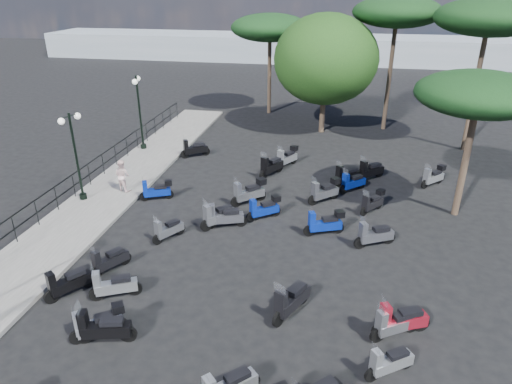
% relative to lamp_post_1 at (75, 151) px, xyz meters
% --- Properties ---
extents(ground, '(120.00, 120.00, 0.00)m').
position_rel_lamp_post_1_xyz_m(ground, '(7.32, -1.98, -2.44)').
color(ground, black).
rests_on(ground, ground).
extents(sidewalk, '(3.00, 30.00, 0.15)m').
position_rel_lamp_post_1_xyz_m(sidewalk, '(0.82, 1.02, -2.36)').
color(sidewalk, '#605E5C').
rests_on(sidewalk, ground).
extents(railing, '(0.04, 26.04, 1.10)m').
position_rel_lamp_post_1_xyz_m(railing, '(-0.48, 0.82, -1.54)').
color(railing, black).
rests_on(railing, sidewalk).
extents(lamp_post_1, '(0.50, 1.16, 4.01)m').
position_rel_lamp_post_1_xyz_m(lamp_post_1, '(0.00, 0.00, 0.00)').
color(lamp_post_1, black).
rests_on(lamp_post_1, sidewalk).
extents(lamp_post_2, '(0.55, 1.23, 4.29)m').
position_rel_lamp_post_1_xyz_m(lamp_post_2, '(-0.14, 7.03, 0.16)').
color(lamp_post_2, black).
rests_on(lamp_post_2, sidewalk).
extents(pedestrian_far, '(0.89, 0.79, 1.53)m').
position_rel_lamp_post_1_xyz_m(pedestrian_far, '(1.43, 1.19, -1.52)').
color(pedestrian_far, beige).
rests_on(pedestrian_far, sidewalk).
extents(scooter_1, '(0.94, 1.43, 1.28)m').
position_rel_lamp_post_1_xyz_m(scooter_1, '(3.84, -4.90, -1.99)').
color(scooter_1, black).
rests_on(scooter_1, ground).
extents(scooter_2, '(1.09, 1.43, 1.35)m').
position_rel_lamp_post_1_xyz_m(scooter_2, '(3.20, -6.38, -1.97)').
color(scooter_2, black).
rests_on(scooter_2, ground).
extents(scooter_3, '(0.91, 1.36, 1.22)m').
position_rel_lamp_post_1_xyz_m(scooter_3, '(5.04, -2.45, -2.01)').
color(scooter_3, black).
rests_on(scooter_3, ground).
extents(scooter_4, '(1.46, 0.82, 1.23)m').
position_rel_lamp_post_1_xyz_m(scooter_4, '(3.24, 0.82, -1.97)').
color(scooter_4, black).
rests_on(scooter_4, ground).
extents(scooter_5, '(1.50, 1.07, 1.38)m').
position_rel_lamp_post_1_xyz_m(scooter_5, '(3.19, 6.56, -1.96)').
color(scooter_5, black).
rests_on(scooter_5, ground).
extents(scooter_6, '(1.38, 1.08, 1.28)m').
position_rel_lamp_post_1_xyz_m(scooter_6, '(5.10, -7.95, -1.96)').
color(scooter_6, black).
rests_on(scooter_6, ground).
extents(scooter_7, '(1.71, 0.69, 1.38)m').
position_rel_lamp_post_1_xyz_m(scooter_7, '(5.32, -8.11, -1.96)').
color(scooter_7, black).
rests_on(scooter_7, ground).
extents(scooter_8, '(1.54, 0.87, 1.31)m').
position_rel_lamp_post_1_xyz_m(scooter_8, '(4.68, -6.22, -1.98)').
color(scooter_8, black).
rests_on(scooter_8, ground).
extents(scooter_9, '(1.68, 0.81, 1.39)m').
position_rel_lamp_post_1_xyz_m(scooter_9, '(6.97, -1.12, -1.95)').
color(scooter_9, black).
rests_on(scooter_9, ground).
extents(scooter_10, '(1.36, 1.10, 1.28)m').
position_rel_lamp_post_1_xyz_m(scooter_10, '(8.41, -0.06, -1.95)').
color(scooter_10, black).
rests_on(scooter_10, ground).
extents(scooter_11, '(1.06, 1.68, 1.48)m').
position_rel_lamp_post_1_xyz_m(scooter_11, '(7.94, 4.64, -1.92)').
color(scooter_11, black).
rests_on(scooter_11, ground).
extents(scooter_14, '(1.02, 1.72, 1.49)m').
position_rel_lamp_post_1_xyz_m(scooter_14, '(10.27, -5.96, -1.92)').
color(scooter_14, black).
rests_on(scooter_14, ground).
extents(scooter_15, '(1.28, 1.40, 1.43)m').
position_rel_lamp_post_1_xyz_m(scooter_15, '(6.71, -1.11, -1.94)').
color(scooter_15, black).
rests_on(scooter_15, ground).
extents(scooter_16, '(1.46, 1.36, 1.45)m').
position_rel_lamp_post_1_xyz_m(scooter_16, '(7.49, 1.25, -1.89)').
color(scooter_16, black).
rests_on(scooter_16, ground).
extents(scooter_17, '(1.05, 1.54, 1.37)m').
position_rel_lamp_post_1_xyz_m(scooter_17, '(8.57, 6.10, -1.92)').
color(scooter_17, black).
rests_on(scooter_17, ground).
extents(scooter_19, '(1.30, 0.94, 1.20)m').
position_rel_lamp_post_1_xyz_m(scooter_19, '(13.02, -7.81, -2.02)').
color(scooter_19, black).
rests_on(scooter_19, ground).
extents(scooter_20, '(1.57, 0.96, 1.37)m').
position_rel_lamp_post_1_xyz_m(scooter_20, '(12.88, -1.44, -1.96)').
color(scooter_20, black).
rests_on(scooter_20, ground).
extents(scooter_21, '(1.59, 0.85, 1.33)m').
position_rel_lamp_post_1_xyz_m(scooter_21, '(11.00, -0.93, -1.93)').
color(scooter_21, black).
rests_on(scooter_21, ground).
extents(scooter_22, '(1.39, 1.31, 1.39)m').
position_rel_lamp_post_1_xyz_m(scooter_22, '(10.82, 2.07, -1.91)').
color(scooter_22, black).
rests_on(scooter_22, ground).
extents(scooter_23, '(1.24, 1.20, 1.30)m').
position_rel_lamp_post_1_xyz_m(scooter_23, '(12.07, 3.50, -1.99)').
color(scooter_23, black).
rests_on(scooter_23, ground).
extents(scooter_25, '(1.67, 0.91, 1.42)m').
position_rel_lamp_post_1_xyz_m(scooter_25, '(13.42, -6.21, -1.94)').
color(scooter_25, black).
rests_on(scooter_25, ground).
extents(scooter_26, '(1.43, 0.96, 1.29)m').
position_rel_lamp_post_1_xyz_m(scooter_26, '(13.25, -6.36, -1.99)').
color(scooter_26, black).
rests_on(scooter_26, ground).
extents(scooter_27, '(1.06, 1.28, 1.21)m').
position_rel_lamp_post_1_xyz_m(scooter_27, '(12.92, 1.46, -1.98)').
color(scooter_27, black).
rests_on(scooter_27, ground).
extents(scooter_28, '(1.24, 1.25, 1.28)m').
position_rel_lamp_post_1_xyz_m(scooter_28, '(15.95, 4.91, -1.96)').
color(scooter_28, black).
rests_on(scooter_28, ground).
extents(scooter_29, '(1.37, 1.27, 1.41)m').
position_rel_lamp_post_1_xyz_m(scooter_29, '(12.95, 5.11, -1.95)').
color(scooter_29, black).
rests_on(scooter_29, ground).
extents(scooter_30, '(1.37, 1.27, 1.41)m').
position_rel_lamp_post_1_xyz_m(scooter_30, '(11.79, 4.22, -1.95)').
color(scooter_30, black).
rests_on(scooter_30, ground).
extents(broadleaf_tree, '(6.60, 6.60, 7.52)m').
position_rel_lamp_post_1_xyz_m(broadleaf_tree, '(10.02, 12.85, 2.27)').
color(broadleaf_tree, '#38281E').
rests_on(broadleaf_tree, ground).
extents(pine_0, '(5.50, 5.50, 8.43)m').
position_rel_lamp_post_1_xyz_m(pine_0, '(14.15, 14.30, 4.99)').
color(pine_0, '#38281E').
rests_on(pine_0, ground).
extents(pine_1, '(5.78, 5.78, 8.46)m').
position_rel_lamp_post_1_xyz_m(pine_1, '(18.61, 10.86, 4.98)').
color(pine_1, '#38281E').
rests_on(pine_1, ground).
extents(pine_2, '(5.61, 5.61, 7.17)m').
position_rel_lamp_post_1_xyz_m(pine_2, '(5.77, 16.94, 3.73)').
color(pine_2, '#38281E').
rests_on(pine_2, ground).
extents(pine_3, '(4.91, 4.91, 6.11)m').
position_rel_lamp_post_1_xyz_m(pine_3, '(16.47, 1.95, 2.79)').
color(pine_3, '#38281E').
rests_on(pine_3, ground).
extents(distant_hills, '(70.00, 8.00, 3.00)m').
position_rel_lamp_post_1_xyz_m(distant_hills, '(7.32, 43.02, -0.94)').
color(distant_hills, gray).
rests_on(distant_hills, ground).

